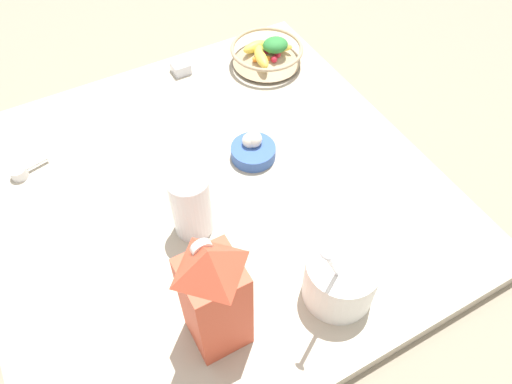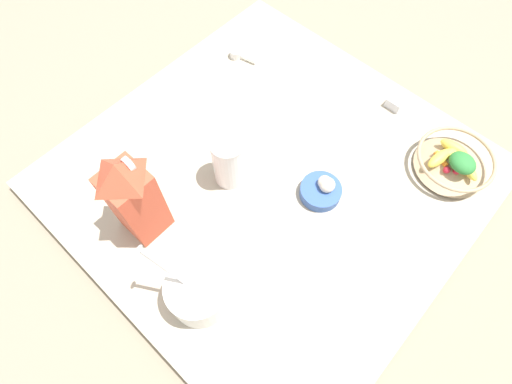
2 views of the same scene
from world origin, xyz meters
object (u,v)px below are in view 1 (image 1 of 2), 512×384
(yogurt_tub, at_px, (341,278))
(garlic_bowl, at_px, (253,149))
(fruit_bowl, at_px, (267,53))
(drinking_cup, at_px, (191,203))
(milk_carton, at_px, (214,297))
(spice_jar, at_px, (181,68))

(yogurt_tub, distance_m, garlic_bowl, 0.39)
(fruit_bowl, xyz_separation_m, drinking_cup, (0.41, 0.41, 0.04))
(milk_carton, height_order, drinking_cup, milk_carton)
(milk_carton, distance_m, drinking_cup, 0.24)
(milk_carton, xyz_separation_m, yogurt_tub, (-0.23, 0.04, -0.08))
(drinking_cup, xyz_separation_m, spice_jar, (-0.18, -0.49, -0.07))
(drinking_cup, bearing_deg, garlic_bowl, -149.66)
(yogurt_tub, bearing_deg, milk_carton, -9.57)
(drinking_cup, bearing_deg, yogurt_tub, 122.64)
(fruit_bowl, height_order, garlic_bowl, fruit_bowl)
(fruit_bowl, height_order, drinking_cup, drinking_cup)
(spice_jar, bearing_deg, yogurt_tub, 89.23)
(milk_carton, bearing_deg, fruit_bowl, -125.99)
(fruit_bowl, height_order, spice_jar, fruit_bowl)
(fruit_bowl, height_order, yogurt_tub, yogurt_tub)
(drinking_cup, distance_m, garlic_bowl, 0.25)
(drinking_cup, height_order, spice_jar, drinking_cup)
(spice_jar, relative_size, garlic_bowl, 0.43)
(fruit_bowl, relative_size, garlic_bowl, 1.90)
(fruit_bowl, distance_m, milk_carton, 0.80)
(milk_carton, height_order, garlic_bowl, milk_carton)
(milk_carton, xyz_separation_m, garlic_bowl, (-0.26, -0.35, -0.12))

